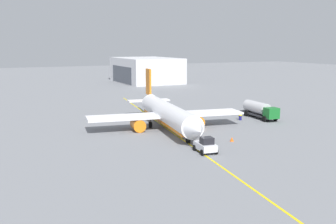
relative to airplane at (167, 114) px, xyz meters
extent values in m
plane|color=slate|center=(0.51, -0.09, -2.58)|extent=(400.00, 400.00, 0.00)
cylinder|color=white|center=(0.51, -0.09, 0.17)|extent=(24.74, 7.51, 3.50)
cube|color=orange|center=(0.51, -0.09, -0.79)|extent=(23.29, 6.66, 0.98)
cone|color=white|center=(13.93, -2.34, 0.17)|extent=(3.91, 3.88, 3.36)
cone|color=white|center=(-13.58, 2.28, 0.52)|extent=(5.19, 3.72, 2.97)
cube|color=orange|center=(-12.91, 2.17, 4.32)|extent=(3.22, 0.88, 5.20)
cube|color=white|center=(-12.91, 2.17, 0.57)|extent=(3.76, 8.68, 0.24)
cube|color=white|center=(-0.48, 0.08, -0.26)|extent=(9.23, 27.57, 0.36)
cylinder|color=orange|center=(1.17, 5.08, -1.51)|extent=(3.50, 2.60, 2.10)
cylinder|color=orange|center=(-0.55, -5.18, -1.51)|extent=(3.50, 2.60, 2.10)
cylinder|color=#4C4C51|center=(10.58, -1.78, -1.45)|extent=(0.24, 0.24, 1.15)
cylinder|color=black|center=(10.58, -1.78, -2.03)|extent=(1.15, 0.58, 1.10)
cylinder|color=#4C4C51|center=(-1.03, 2.81, -1.45)|extent=(0.24, 0.24, 1.15)
cylinder|color=black|center=(-1.03, 2.81, -2.03)|extent=(1.15, 0.58, 1.10)
cylinder|color=#4C4C51|center=(-1.89, -2.32, -1.45)|extent=(0.24, 0.24, 1.15)
cylinder|color=black|center=(-1.89, -2.32, -2.03)|extent=(1.15, 0.58, 1.10)
cube|color=#2D2D33|center=(-1.24, 20.65, -1.88)|extent=(9.67, 3.37, 0.30)
cube|color=#196B28|center=(3.08, 20.25, -0.93)|extent=(2.22, 2.58, 2.00)
cube|color=black|center=(3.98, 20.16, -0.53)|extent=(0.35, 2.01, 0.90)
cylinder|color=silver|center=(-1.84, 20.71, -0.58)|extent=(6.86, 2.91, 2.30)
cylinder|color=black|center=(2.80, 21.53, -2.03)|extent=(1.13, 0.45, 1.10)
cylinder|color=black|center=(2.57, 19.04, -2.03)|extent=(1.13, 0.45, 1.10)
cylinder|color=black|center=(-3.45, 22.11, -2.03)|extent=(1.13, 0.45, 1.10)
cylinder|color=black|center=(-3.68, 19.62, -2.03)|extent=(1.13, 0.45, 1.10)
cube|color=silver|center=(15.93, -2.11, -1.73)|extent=(3.82, 2.44, 0.90)
cube|color=black|center=(16.43, -2.18, -0.83)|extent=(1.59, 1.76, 0.90)
cylinder|color=black|center=(14.52, -2.94, -2.18)|extent=(0.83, 0.40, 0.80)
cylinder|color=black|center=(14.77, -0.96, -2.18)|extent=(0.83, 0.40, 0.80)
cylinder|color=black|center=(17.10, -3.27, -2.18)|extent=(0.83, 0.40, 0.80)
cylinder|color=black|center=(17.35, -1.29, -2.18)|extent=(0.83, 0.40, 0.80)
cube|color=navy|center=(-0.80, 16.00, -2.15)|extent=(0.40, 0.49, 0.85)
cube|color=yellow|center=(-0.80, 16.00, -1.43)|extent=(0.46, 0.58, 0.60)
sphere|color=tan|center=(-0.80, 16.00, -0.99)|extent=(0.24, 0.24, 0.24)
cone|color=#F2590F|center=(12.42, 4.72, -2.24)|extent=(0.60, 0.60, 0.66)
cube|color=silver|center=(-79.35, 30.07, 2.03)|extent=(29.12, 19.73, 9.20)
cube|color=#4C515B|center=(-79.44, 20.28, 0.65)|extent=(20.26, 0.34, 6.07)
cube|color=yellow|center=(0.51, -0.09, -2.57)|extent=(82.61, 14.15, 0.01)
camera|label=1|loc=(60.25, -29.57, 11.86)|focal=42.58mm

